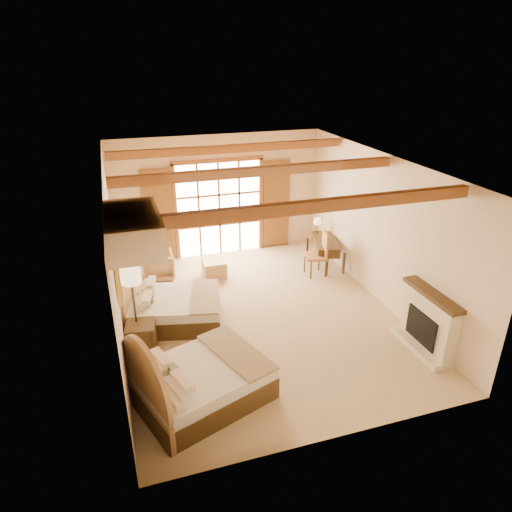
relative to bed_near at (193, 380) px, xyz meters
name	(u,v)px	position (x,y,z in m)	size (l,w,h in m)	color
floor	(259,315)	(1.78, 2.11, -0.39)	(7.00, 7.00, 0.00)	tan
wall_back	(218,196)	(1.78, 5.61, 1.21)	(5.50, 5.50, 0.00)	beige
wall_left	(114,264)	(-0.97, 2.11, 1.21)	(7.00, 7.00, 0.00)	beige
wall_right	(382,230)	(4.53, 2.11, 1.21)	(7.00, 7.00, 0.00)	beige
ceiling	(260,165)	(1.78, 2.11, 2.81)	(7.00, 7.00, 0.00)	#B27B3E
ceiling_beams	(260,171)	(1.78, 2.11, 2.69)	(5.39, 4.60, 0.18)	#974E28
french_doors	(219,209)	(1.78, 5.55, 0.86)	(3.95, 0.08, 2.60)	white
fireplace	(427,324)	(4.38, 0.11, 0.12)	(0.46, 1.40, 1.16)	beige
painting	(117,273)	(-0.92, 1.36, 1.36)	(0.06, 0.95, 0.75)	#E4CA4A
canopy_valance	(133,229)	(-0.62, 0.11, 2.56)	(0.70, 1.40, 0.45)	#F7E1C2
bed_near	(193,380)	(0.00, 0.00, 0.00)	(2.44, 2.06, 1.29)	#4A341B
bed_far	(168,307)	(-0.07, 2.41, -0.02)	(2.13, 1.77, 1.21)	#4A341B
nightstand	(142,338)	(-0.66, 1.54, -0.09)	(0.51, 0.51, 0.61)	#4A341B
floor_lamp	(131,280)	(-0.72, 1.67, 1.05)	(0.36, 0.36, 1.70)	#372E1C
armchair	(158,266)	(-0.02, 4.50, -0.06)	(0.71, 0.73, 0.66)	#A87F51
ottoman	(214,268)	(1.30, 4.24, -0.19)	(0.54, 0.54, 0.40)	tan
desk	(325,252)	(4.16, 3.97, -0.02)	(0.91, 1.41, 0.70)	#4A341B
desk_chair	(316,261)	(3.73, 3.54, -0.04)	(0.59, 0.59, 1.11)	#A66D3F
desk_lamp	(317,222)	(4.18, 4.56, 0.59)	(0.19, 0.19, 0.37)	#372E1C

